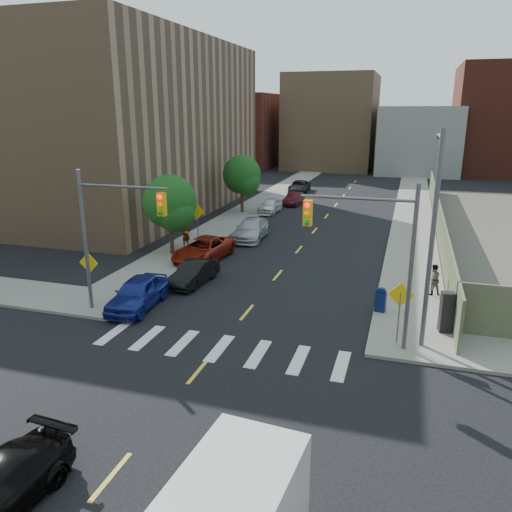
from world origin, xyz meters
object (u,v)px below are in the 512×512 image
Objects in this scene: parked_car_silver at (251,229)px; pedestrian_east at (433,280)px; parked_car_maroon at (294,199)px; payphone at (446,312)px; pedestrian_west at (186,234)px; mailbox at (381,300)px; parked_car_red at (203,249)px; parked_car_black at (194,273)px; parked_car_grey at (299,186)px; parked_car_blue at (138,293)px; parked_car_white at (270,206)px.

parked_car_silver is 3.15× the size of pedestrian_east.
payphone is (13.40, -28.54, 0.43)m from parked_car_maroon.
pedestrian_west is (-16.87, 9.38, 0.06)m from payphone.
parked_car_maroon is 29.00m from mailbox.
parked_car_black is at bearing -68.55° from parked_car_red.
payphone is at bearing 71.30° from pedestrian_east.
parked_car_red reaches higher than parked_car_maroon.
parked_car_grey is 2.47× the size of pedestrian_west.
parked_car_red is 2.91× the size of payphone.
parked_car_blue is 2.48× the size of payphone.
parked_car_blue is 10.85m from pedestrian_west.
parked_car_silver is 19.13m from payphone.
parked_car_grey is 2.89× the size of pedestrian_east.
parked_car_black is at bearing -15.81° from pedestrian_east.
parked_car_blue is at bearing -102.00° from parked_car_black.
pedestrian_east reaches higher than mailbox.
parked_car_blue is 2.73× the size of pedestrian_east.
parked_car_maroon is at bearing -84.45° from parked_car_grey.
mailbox is (11.75, 2.74, -0.04)m from parked_car_blue.
parked_car_black is at bearing 155.90° from payphone.
payphone is at bearing -18.31° from mailbox.
parked_car_red is 1.36× the size of parked_car_maroon.
parked_car_white is 4.92m from parked_car_maroon.
parked_car_blue is 25.02m from parked_car_white.
pedestrian_east is at bearing -59.62° from parked_car_maroon.
mailbox reaches higher than parked_car_black.
parked_car_red is at bearing 86.28° from parked_car_blue.
parked_car_grey is 3.97× the size of mailbox.
pedestrian_west is at bearing -98.47° from parked_car_maroon.
pedestrian_east is (12.99, 1.80, 0.33)m from parked_car_black.
parked_car_grey is (-0.05, 38.22, -0.11)m from parked_car_blue.
pedestrian_west reaches higher than payphone.
pedestrian_east reaches higher than parked_car_black.
pedestrian_west is at bearing 142.06° from parked_car_red.
payphone reaches higher than mailbox.
pedestrian_west is (-2.17, -14.41, 0.44)m from parked_car_white.
parked_car_grey is at bearing 86.01° from parked_car_blue.
parked_car_maroon is at bearing 103.21° from payphone.
parked_car_silver is (0.00, 10.76, 0.11)m from parked_car_black.
parked_car_white is 0.84× the size of parked_car_grey.
parked_car_silver is 23.38m from parked_car_grey.
parked_car_blue is at bearing -147.52° from pedestrian_west.
parked_car_silver is 16.05m from mailbox.
pedestrian_west reaches higher than parked_car_black.
parked_car_maroon is 3.24× the size of mailbox.
mailbox is at bearing -66.96° from parked_car_maroon.
pedestrian_west is at bearing 97.78° from parked_car_blue.
parked_car_white is at bearing 98.42° from parked_car_black.
parked_car_silver is 1.34× the size of parked_car_maroon.
pedestrian_east reaches higher than parked_car_grey.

